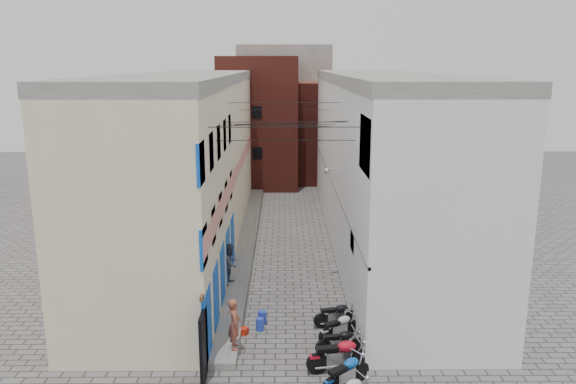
{
  "coord_description": "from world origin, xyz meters",
  "views": [
    {
      "loc": [
        -0.06,
        -16.06,
        9.52
      ],
      "look_at": [
        0.16,
        12.21,
        3.0
      ],
      "focal_mm": 35.0,
      "sensor_mm": 36.0,
      "label": 1
    }
  ],
  "objects_px": {
    "motorcycle_g": "(337,313)",
    "water_jug_far": "(262,318)",
    "motorcycle_d": "(340,353)",
    "person_b": "(230,264)",
    "motorcycle_f": "(340,326)",
    "water_jug_near": "(260,324)",
    "motorcycle_e": "(341,341)",
    "red_crate": "(243,331)",
    "person_a": "(234,324)",
    "motorcycle_c": "(346,372)"
  },
  "relations": [
    {
      "from": "person_a",
      "to": "motorcycle_d",
      "type": "bearing_deg",
      "value": -114.27
    },
    {
      "from": "motorcycle_g",
      "to": "motorcycle_d",
      "type": "bearing_deg",
      "value": -16.33
    },
    {
      "from": "motorcycle_f",
      "to": "red_crate",
      "type": "bearing_deg",
      "value": -127.86
    },
    {
      "from": "motorcycle_c",
      "to": "water_jug_near",
      "type": "distance_m",
      "value": 4.67
    },
    {
      "from": "motorcycle_f",
      "to": "motorcycle_g",
      "type": "distance_m",
      "value": 1.0
    },
    {
      "from": "water_jug_near",
      "to": "water_jug_far",
      "type": "distance_m",
      "value": 0.52
    },
    {
      "from": "motorcycle_c",
      "to": "person_a",
      "type": "xyz_separation_m",
      "value": [
        -3.49,
        2.02,
        0.57
      ]
    },
    {
      "from": "water_jug_near",
      "to": "red_crate",
      "type": "xyz_separation_m",
      "value": [
        -0.61,
        -0.28,
        -0.11
      ]
    },
    {
      "from": "motorcycle_g",
      "to": "water_jug_far",
      "type": "bearing_deg",
      "value": -106.93
    },
    {
      "from": "water_jug_far",
      "to": "motorcycle_f",
      "type": "bearing_deg",
      "value": -23.49
    },
    {
      "from": "motorcycle_f",
      "to": "person_b",
      "type": "height_order",
      "value": "person_b"
    },
    {
      "from": "motorcycle_e",
      "to": "person_b",
      "type": "distance_m",
      "value": 7.04
    },
    {
      "from": "motorcycle_f",
      "to": "water_jug_near",
      "type": "bearing_deg",
      "value": -134.78
    },
    {
      "from": "motorcycle_c",
      "to": "water_jug_far",
      "type": "xyz_separation_m",
      "value": [
        -2.66,
        4.3,
        -0.31
      ]
    },
    {
      "from": "motorcycle_f",
      "to": "person_b",
      "type": "bearing_deg",
      "value": -168.27
    },
    {
      "from": "water_jug_far",
      "to": "motorcycle_e",
      "type": "bearing_deg",
      "value": -40.04
    },
    {
      "from": "motorcycle_f",
      "to": "water_jug_near",
      "type": "xyz_separation_m",
      "value": [
        -2.84,
        0.69,
        -0.27
      ]
    },
    {
      "from": "motorcycle_c",
      "to": "motorcycle_e",
      "type": "relative_size",
      "value": 1.13
    },
    {
      "from": "person_a",
      "to": "water_jug_far",
      "type": "bearing_deg",
      "value": -26.99
    },
    {
      "from": "motorcycle_c",
      "to": "person_b",
      "type": "distance_m",
      "value": 8.73
    },
    {
      "from": "water_jug_near",
      "to": "red_crate",
      "type": "distance_m",
      "value": 0.68
    },
    {
      "from": "motorcycle_c",
      "to": "water_jug_near",
      "type": "height_order",
      "value": "motorcycle_c"
    },
    {
      "from": "motorcycle_c",
      "to": "red_crate",
      "type": "bearing_deg",
      "value": -176.46
    },
    {
      "from": "motorcycle_d",
      "to": "person_a",
      "type": "height_order",
      "value": "person_a"
    },
    {
      "from": "motorcycle_g",
      "to": "person_b",
      "type": "bearing_deg",
      "value": -142.83
    },
    {
      "from": "water_jug_near",
      "to": "water_jug_far",
      "type": "height_order",
      "value": "water_jug_far"
    },
    {
      "from": "motorcycle_e",
      "to": "person_a",
      "type": "distance_m",
      "value": 3.58
    },
    {
      "from": "motorcycle_d",
      "to": "water_jug_near",
      "type": "height_order",
      "value": "motorcycle_d"
    },
    {
      "from": "person_a",
      "to": "water_jug_near",
      "type": "bearing_deg",
      "value": -30.38
    },
    {
      "from": "motorcycle_e",
      "to": "water_jug_far",
      "type": "xyz_separation_m",
      "value": [
        -2.7,
        2.27,
        -0.25
      ]
    },
    {
      "from": "water_jug_far",
      "to": "motorcycle_g",
      "type": "bearing_deg",
      "value": -4.25
    },
    {
      "from": "red_crate",
      "to": "motorcycle_g",
      "type": "bearing_deg",
      "value": 9.84
    },
    {
      "from": "water_jug_far",
      "to": "red_crate",
      "type": "relative_size",
      "value": 1.31
    },
    {
      "from": "motorcycle_d",
      "to": "water_jug_near",
      "type": "bearing_deg",
      "value": -146.57
    },
    {
      "from": "motorcycle_f",
      "to": "person_a",
      "type": "bearing_deg",
      "value": -104.61
    },
    {
      "from": "motorcycle_c",
      "to": "motorcycle_f",
      "type": "bearing_deg",
      "value": 137.8
    },
    {
      "from": "person_b",
      "to": "water_jug_far",
      "type": "height_order",
      "value": "person_b"
    },
    {
      "from": "motorcycle_d",
      "to": "water_jug_far",
      "type": "relative_size",
      "value": 4.26
    },
    {
      "from": "motorcycle_c",
      "to": "motorcycle_e",
      "type": "height_order",
      "value": "motorcycle_c"
    },
    {
      "from": "motorcycle_e",
      "to": "red_crate",
      "type": "xyz_separation_m",
      "value": [
        -3.38,
        1.47,
        -0.38
      ]
    },
    {
      "from": "motorcycle_d",
      "to": "person_b",
      "type": "xyz_separation_m",
      "value": [
        -4.04,
        6.7,
        0.52
      ]
    },
    {
      "from": "motorcycle_d",
      "to": "person_a",
      "type": "relative_size",
      "value": 1.22
    },
    {
      "from": "person_a",
      "to": "water_jug_near",
      "type": "xyz_separation_m",
      "value": [
        0.76,
        1.76,
        -0.89
      ]
    },
    {
      "from": "motorcycle_f",
      "to": "red_crate",
      "type": "height_order",
      "value": "motorcycle_f"
    },
    {
      "from": "motorcycle_g",
      "to": "water_jug_near",
      "type": "bearing_deg",
      "value": -96.37
    },
    {
      "from": "red_crate",
      "to": "motorcycle_f",
      "type": "bearing_deg",
      "value": -6.68
    },
    {
      "from": "water_jug_near",
      "to": "motorcycle_d",
      "type": "bearing_deg",
      "value": -46.94
    },
    {
      "from": "motorcycle_f",
      "to": "person_a",
      "type": "distance_m",
      "value": 3.81
    },
    {
      "from": "motorcycle_d",
      "to": "motorcycle_g",
      "type": "height_order",
      "value": "motorcycle_d"
    },
    {
      "from": "motorcycle_e",
      "to": "red_crate",
      "type": "distance_m",
      "value": 3.7
    }
  ]
}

